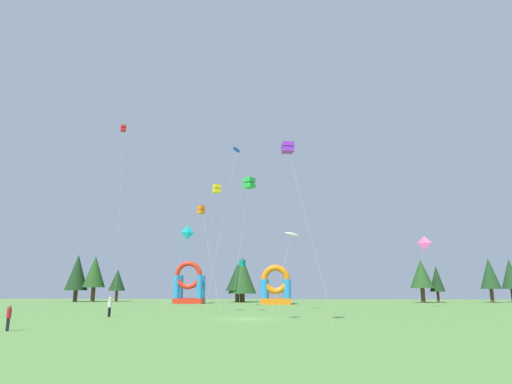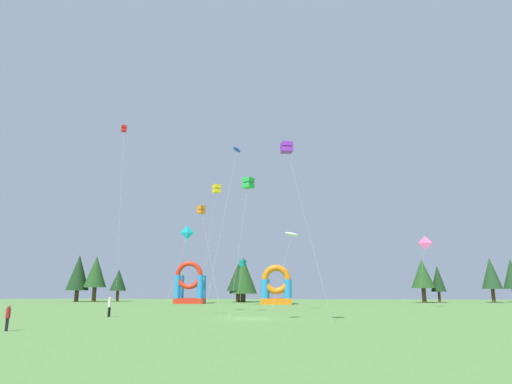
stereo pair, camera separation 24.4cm
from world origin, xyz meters
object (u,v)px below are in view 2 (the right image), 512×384
Objects in this scene: kite_teal_box at (243,263)px; person_far_side at (110,305)px; kite_blue_parafoil at (237,150)px; person_near_camera at (8,315)px; kite_yellow_box at (217,189)px; kite_pink_diamond at (425,243)px; inflatable_orange_dome at (190,287)px; inflatable_red_slide at (276,290)px; kite_cyan_diamond at (187,234)px; kite_orange_box at (201,210)px; kite_red_box at (124,129)px; kite_green_box at (248,183)px; kite_purple_box at (287,148)px; kite_white_parafoil at (292,234)px.

person_far_side is at bearing -111.52° from kite_teal_box.
person_far_side is at bearing -114.58° from kite_blue_parafoil.
kite_yellow_box is at bearing 89.03° from person_near_camera.
kite_pink_diamond reaches higher than inflatable_orange_dome.
kite_teal_box is at bearing -136.14° from inflatable_red_slide.
person_near_camera is at bearing -92.34° from inflatable_orange_dome.
kite_cyan_diamond is at bearing -51.72° from person_far_side.
kite_red_box reaches higher than kite_orange_box.
inflatable_orange_dome is at bearing 57.37° from kite_red_box.
kite_cyan_diamond is 31.58m from inflatable_orange_dome.
person_far_side is 33.96m from inflatable_red_slide.
kite_yellow_box reaches higher than inflatable_red_slide.
kite_red_box reaches higher than kite_cyan_diamond.
kite_yellow_box is 18.79m from kite_blue_parafoil.
kite_cyan_diamond is 0.93× the size of kite_pink_diamond.
kite_green_box is at bearing -49.71° from kite_cyan_diamond.
person_near_camera is 0.27× the size of inflatable_red_slide.
kite_red_box is 36.75m from kite_green_box.
kite_purple_box is at bearing -124.36° from kite_pink_diamond.
inflatable_red_slide is (7.92, 23.67, -9.02)m from kite_orange_box.
kite_teal_box is 4.06× the size of person_near_camera.
kite_pink_diamond is 1.33× the size of inflatable_orange_dome.
kite_yellow_box reaches higher than kite_green_box.
kite_red_box is 46.80m from kite_pink_diamond.
kite_green_box is at bearing -50.52° from kite_red_box.
kite_purple_box is at bearing -75.68° from kite_blue_parafoil.
kite_cyan_diamond is at bearing 130.29° from kite_green_box.
kite_teal_box is 8.02m from inflatable_red_slide.
person_far_side is (-6.81, -1.88, -6.93)m from kite_cyan_diamond.
kite_blue_parafoil is (0.32, 16.13, 9.64)m from kite_yellow_box.
kite_red_box is at bearing 179.75° from kite_pink_diamond.
kite_yellow_box is (-4.45, 11.00, 2.04)m from kite_green_box.
kite_blue_parafoil is at bearing 101.80° from person_near_camera.
kite_white_parafoil is at bearing -60.85° from kite_teal_box.
kite_yellow_box is at bearing -102.89° from inflatable_red_slide.
kite_blue_parafoil is (2.37, 14.16, 11.60)m from kite_orange_box.
kite_purple_box is 31.17m from kite_blue_parafoil.
inflatable_red_slide is (-1.82, 38.36, -11.41)m from kite_purple_box.
kite_white_parafoil reaches higher than person_near_camera.
kite_red_box is 31.31m from kite_white_parafoil.
kite_white_parafoil is at bearing -16.33° from kite_red_box.
kite_green_box is 33.94m from kite_pink_diamond.
kite_red_box reaches higher than inflatable_red_slide.
kite_red_box is 3.97× the size of kite_teal_box.
kite_red_box is 16.12× the size of person_near_camera.
person_far_side is (-10.09, -25.58, -5.19)m from kite_teal_box.
kite_cyan_diamond is 9.90m from person_far_side.
inflatable_red_slide is (15.10, 30.40, 1.20)m from person_far_side.
kite_blue_parafoil is (-7.37, 28.85, 9.22)m from kite_purple_box.
inflatable_red_slide is (5.02, 4.82, -3.99)m from kite_teal_box.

